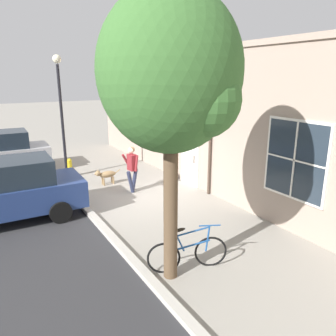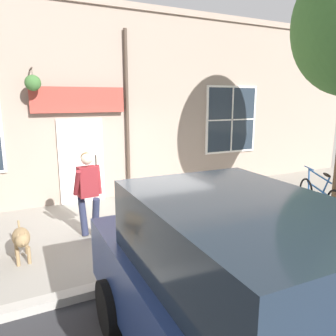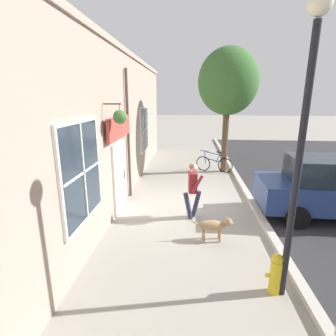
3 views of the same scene
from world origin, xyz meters
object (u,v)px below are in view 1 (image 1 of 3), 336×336
pedestrian_walking (132,165)px  street_lamp (60,99)px  parked_car_mid_block (5,191)px  street_tree_by_curb (175,77)px  fire_hydrant (70,167)px  leaning_bicycle (188,253)px  dog_on_leash (106,174)px

pedestrian_walking → street_lamp: size_ratio=0.34×
parked_car_mid_block → street_lamp: (-2.48, -3.34, 2.22)m
street_tree_by_curb → fire_hydrant: 8.79m
street_tree_by_curb → street_lamp: bearing=-89.2°
parked_car_mid_block → street_lamp: bearing=-126.6°
leaning_bicycle → fire_hydrant: leaning_bicycle is taller
pedestrian_walking → dog_on_leash: 1.44m
dog_on_leash → leaning_bicycle: (0.52, 6.24, -0.02)m
dog_on_leash → leaning_bicycle: size_ratio=0.63×
parked_car_mid_block → fire_hydrant: size_ratio=5.65×
leaning_bicycle → street_lamp: bearing=-86.3°
leaning_bicycle → street_lamp: street_lamp is taller
street_tree_by_curb → leaning_bicycle: (-0.41, -0.09, -3.58)m
dog_on_leash → leaning_bicycle: 6.26m
street_lamp → pedestrian_walking: bearing=118.2°
parked_car_mid_block → fire_hydrant: bearing=-128.2°
parked_car_mid_block → pedestrian_walking: bearing=-174.3°
dog_on_leash → fire_hydrant: (0.91, -1.70, 0.00)m
parked_car_mid_block → fire_hydrant: 4.25m
street_tree_by_curb → parked_car_mid_block: size_ratio=1.26×
street_tree_by_curb → pedestrian_walking: bearing=-105.9°
street_tree_by_curb → fire_hydrant: size_ratio=7.11×
parked_car_mid_block → street_tree_by_curb: bearing=118.9°
street_lamp → dog_on_leash: bearing=121.1°
street_lamp → fire_hydrant: (-0.13, 0.02, -2.70)m
parked_car_mid_block → leaning_bicycle: bearing=123.0°
fire_hydrant → parked_car_mid_block: bearing=51.8°
dog_on_leash → parked_car_mid_block: 3.91m
pedestrian_walking → leaning_bicycle: (1.05, 5.03, -0.59)m
leaning_bicycle → fire_hydrant: bearing=-87.2°
street_tree_by_curb → street_lamp: street_tree_by_curb is taller
street_lamp → fire_hydrant: 2.71m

